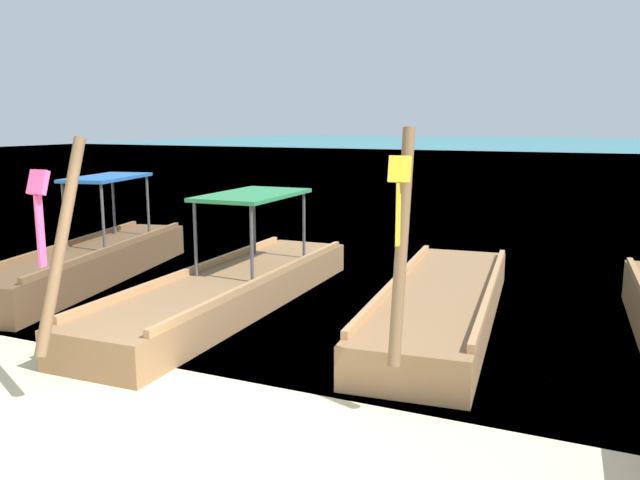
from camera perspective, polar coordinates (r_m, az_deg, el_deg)
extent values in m
plane|color=beige|center=(6.06, -15.37, -17.42)|extent=(120.00, 120.00, 0.00)
plane|color=#147A89|center=(65.92, 21.55, 7.17)|extent=(120.00, 120.00, 0.00)
cube|color=brown|center=(12.15, -19.35, -2.10)|extent=(2.21, 5.61, 0.59)
cube|color=brown|center=(12.35, -21.36, -0.41)|extent=(1.17, 4.97, 0.10)
cube|color=brown|center=(11.84, -17.45, -0.60)|extent=(1.17, 4.97, 0.10)
cylinder|color=#4C4C51|center=(12.09, -21.42, 1.92)|extent=(0.06, 0.06, 1.16)
cylinder|color=#4C4C51|center=(11.70, -18.42, 1.85)|extent=(0.06, 0.06, 1.16)
cylinder|color=#4C4C51|center=(13.48, -17.58, 2.95)|extent=(0.06, 0.06, 1.16)
cylinder|color=#4C4C51|center=(13.14, -14.79, 2.91)|extent=(0.06, 0.06, 1.16)
cube|color=#235BA3|center=(12.53, -18.12, 5.20)|extent=(1.27, 2.00, 0.06)
cube|color=olive|center=(9.98, -7.88, -4.54)|extent=(1.57, 6.21, 0.49)
cube|color=#AF7F52|center=(10.24, -11.02, -2.56)|extent=(0.27, 5.67, 0.10)
cube|color=#AF7F52|center=(9.60, -4.62, -3.25)|extent=(0.27, 5.67, 0.10)
cylinder|color=brown|center=(7.12, -21.71, -0.39)|extent=(0.15, 0.86, 2.17)
cube|color=#F24C8C|center=(6.88, -23.39, 4.64)|extent=(0.20, 0.14, 0.25)
cube|color=#F24C8C|center=(6.92, -23.23, 0.71)|extent=(0.03, 0.08, 0.71)
cylinder|color=#4C4C51|center=(9.92, -10.82, 0.06)|extent=(0.05, 0.05, 1.12)
cylinder|color=#4C4C51|center=(9.44, -5.98, -0.34)|extent=(0.05, 0.05, 1.12)
cylinder|color=#4C4C51|center=(11.49, -5.76, 1.57)|extent=(0.05, 0.05, 1.12)
cylinder|color=#4C4C51|center=(11.07, -1.41, 1.29)|extent=(0.05, 0.05, 1.12)
cube|color=#2D844C|center=(10.38, -5.92, 3.93)|extent=(1.22, 2.09, 0.06)
cube|color=olive|center=(9.35, 10.57, -5.60)|extent=(1.94, 5.70, 0.50)
cube|color=#AF7F52|center=(9.38, 6.64, -3.55)|extent=(0.59, 5.13, 0.10)
cube|color=#AF7F52|center=(9.21, 14.69, -4.09)|extent=(0.59, 5.13, 0.10)
cylinder|color=brown|center=(6.26, 7.12, -0.56)|extent=(0.18, 0.61, 2.25)
cube|color=yellow|center=(6.01, 6.97, 6.16)|extent=(0.21, 0.13, 0.25)
cube|color=yellow|center=(6.03, 6.84, 2.24)|extent=(0.04, 0.08, 0.59)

